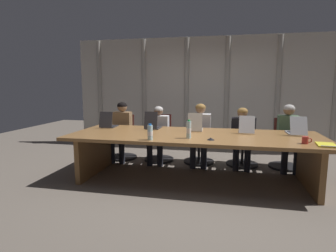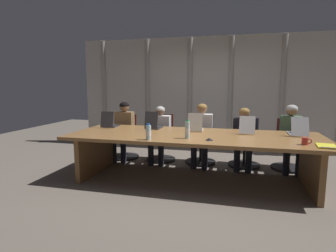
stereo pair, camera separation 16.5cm
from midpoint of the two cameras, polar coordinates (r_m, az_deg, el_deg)
The scene contains 23 objects.
ground_plane at distance 4.58m, azimuth 6.26°, elevation -11.11°, with size 13.14×13.14×0.00m, color #6B6056.
conference_table at distance 4.41m, azimuth 6.38°, elevation -3.62°, with size 3.95×1.44×0.76m.
curtain_backdrop at distance 6.77m, azimuth 9.40°, elevation 6.72°, with size 6.57×0.17×2.67m.
laptop_left_end at distance 5.21m, azimuth -11.04°, elevation 0.41°, with size 0.26×0.39×0.30m.
laptop_left_mid at distance 4.92m, azimuth -2.03°, elevation 0.13°, with size 0.24×0.40×0.32m.
laptop_center at distance 4.72m, azimuth 6.78°, elevation -0.28°, with size 0.26×0.39×0.32m.
laptop_right_mid at distance 4.69m, azimuth 17.09°, elevation -0.71°, with size 0.27×0.43×0.29m.
laptop_right_end at distance 4.80m, azimuth 26.18°, elevation -1.00°, with size 0.25×0.45×0.29m.
office_chair_left_end at distance 5.93m, azimuth -8.11°, elevation -3.24°, with size 0.60×0.61×0.90m.
office_chair_left_mid at distance 5.67m, azimuth -0.57°, elevation -3.60°, with size 0.60×0.60×0.93m.
office_chair_center at distance 5.53m, azimuth 7.68°, elevation -4.01°, with size 0.60×0.60×0.93m.
office_chair_right_mid at distance 5.50m, azimuth 16.47°, elevation -4.43°, with size 0.60×0.61×0.90m.
office_chair_right_end at distance 5.59m, azimuth 24.50°, elevation -4.64°, with size 0.60×0.60×0.91m.
person_left_end at distance 5.71m, azimuth -8.42°, elevation -0.24°, with size 0.39×0.56×1.19m.
person_left_mid at distance 5.47m, azimuth -0.94°, elevation -1.02°, with size 0.43×0.56×1.11m.
person_center at distance 5.32m, azimuth 7.78°, elevation -0.96°, with size 0.42×0.56×1.18m.
person_right_mid at distance 5.29m, azimuth 16.28°, elevation -1.66°, with size 0.40×0.55×1.11m.
person_right_end at distance 5.38m, azimuth 24.99°, elevation -1.54°, with size 0.36×0.55×1.19m.
water_bottle_primary at distance 3.92m, azimuth -2.88°, elevation -1.36°, with size 0.08×0.08×0.23m.
water_bottle_secondary at distance 4.04m, azimuth 5.22°, elevation -0.81°, with size 0.07×0.07×0.27m.
coffee_mug_near at distance 4.06m, azimuth 27.65°, elevation -2.80°, with size 0.13×0.08×0.10m.
conference_mic_left_side at distance 3.95m, azimuth 9.73°, elevation -2.70°, with size 0.11×0.11×0.04m, color black.
spiral_notepad at distance 4.08m, azimuth 31.05°, elevation -3.60°, with size 0.25×0.33×0.03m.
Camera 2 is at (0.66, -4.26, 1.53)m, focal length 29.39 mm.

